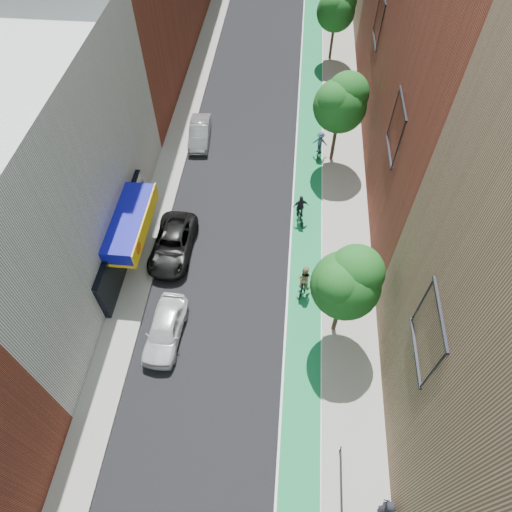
% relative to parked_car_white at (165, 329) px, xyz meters
% --- Properties ---
extents(bike_lane, '(2.00, 68.00, 0.01)m').
position_rel_parked_car_white_xyz_m(bike_lane, '(7.41, 17.21, -0.73)').
color(bike_lane, '#168052').
rests_on(bike_lane, ground).
extents(sidewalk_left, '(2.00, 68.00, 0.15)m').
position_rel_parked_car_white_xyz_m(sidewalk_left, '(-2.59, 17.21, -0.66)').
color(sidewalk_left, gray).
rests_on(sidewalk_left, ground).
extents(sidewalk_right, '(3.00, 68.00, 0.15)m').
position_rel_parked_car_white_xyz_m(sidewalk_right, '(9.91, 17.21, -0.66)').
color(sidewalk_right, gray).
rests_on(sidewalk_right, ground).
extents(building_left_white, '(8.00, 20.00, 12.00)m').
position_rel_parked_car_white_xyz_m(building_left_white, '(-7.59, 5.21, 5.27)').
color(building_left_white, silver).
rests_on(building_left_white, ground).
extents(tree_near, '(3.40, 3.36, 6.42)m').
position_rel_parked_car_white_xyz_m(tree_near, '(9.06, 1.23, 3.92)').
color(tree_near, '#332619').
rests_on(tree_near, ground).
extents(tree_mid, '(3.55, 3.53, 6.74)m').
position_rel_parked_car_white_xyz_m(tree_mid, '(9.06, 15.23, 4.15)').
color(tree_mid, '#332619').
rests_on(tree_mid, ground).
extents(tree_far, '(3.30, 3.25, 6.21)m').
position_rel_parked_car_white_xyz_m(tree_far, '(9.06, 29.23, 3.77)').
color(tree_far, '#332619').
rests_on(tree_far, ground).
extents(parked_car_white, '(1.94, 4.39, 1.47)m').
position_rel_parked_car_white_xyz_m(parked_car_white, '(0.00, 0.00, 0.00)').
color(parked_car_white, silver).
rests_on(parked_car_white, ground).
extents(parked_car_black, '(2.45, 5.10, 1.40)m').
position_rel_parked_car_white_xyz_m(parked_car_black, '(-0.76, 5.80, -0.03)').
color(parked_car_black, black).
rests_on(parked_car_black, ground).
extents(parked_car_silver, '(1.75, 4.22, 1.36)m').
position_rel_parked_car_white_xyz_m(parked_car_silver, '(-0.91, 16.65, -0.06)').
color(parked_car_silver, '#96999E').
rests_on(parked_car_silver, ground).
extents(cyclist_lane_near, '(1.02, 1.74, 2.14)m').
position_rel_parked_car_white_xyz_m(cyclist_lane_near, '(7.26, 3.64, 0.19)').
color(cyclist_lane_near, black).
rests_on(cyclist_lane_near, ground).
extents(cyclist_lane_mid, '(1.07, 1.93, 2.05)m').
position_rel_parked_car_white_xyz_m(cyclist_lane_mid, '(6.90, 9.15, 0.02)').
color(cyclist_lane_mid, black).
rests_on(cyclist_lane_mid, ground).
extents(cyclist_lane_far, '(1.13, 1.80, 1.96)m').
position_rel_parked_car_white_xyz_m(cyclist_lane_far, '(8.11, 15.76, 0.12)').
color(cyclist_lane_far, black).
rests_on(cyclist_lane_far, ground).
extents(pedestrian, '(0.71, 0.91, 1.65)m').
position_rel_parked_car_white_xyz_m(pedestrian, '(11.01, -7.53, 0.24)').
color(pedestrian, black).
rests_on(pedestrian, sidewalk_right).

